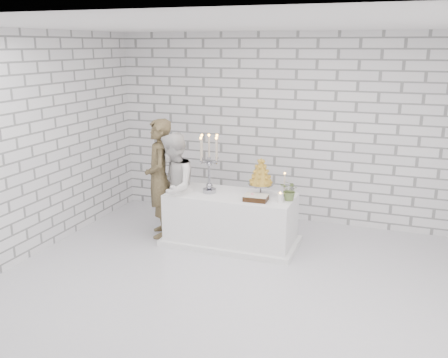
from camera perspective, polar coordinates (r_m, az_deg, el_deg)
ground at (r=6.12m, az=2.51°, el=-12.00°), size 6.00×5.00×0.01m
ceiling at (r=5.45m, az=2.89°, el=17.32°), size 6.00×5.00×0.01m
wall_back at (r=7.98m, az=8.09°, el=5.68°), size 6.00×0.01×3.00m
wall_front at (r=3.40m, az=-10.09°, el=-7.43°), size 6.00×0.01×3.00m
wall_left at (r=7.07m, az=-21.24°, el=3.59°), size 0.01×5.00×3.00m
cake_table at (r=7.14m, az=0.77°, el=-4.64°), size 1.80×0.80×0.75m
groom at (r=7.38m, az=-7.44°, el=0.05°), size 0.69×0.77×1.77m
bride at (r=7.18m, az=-5.84°, el=-1.04°), size 0.82×0.93×1.60m
candelabra at (r=6.99m, az=-1.72°, el=1.77°), size 0.44×0.44×0.85m
croquembouche at (r=6.90m, az=4.26°, el=0.27°), size 0.44×0.44×0.55m
chocolate_cake at (r=6.74m, az=3.69°, el=-2.16°), size 0.33×0.24×0.08m
pillar_candle at (r=6.69m, az=6.47°, el=-2.17°), size 0.08×0.08×0.12m
extra_taper at (r=6.94m, az=6.96°, el=-0.70°), size 0.06×0.06×0.32m
flowers at (r=6.76m, az=7.61°, el=-1.30°), size 0.32×0.30×0.28m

